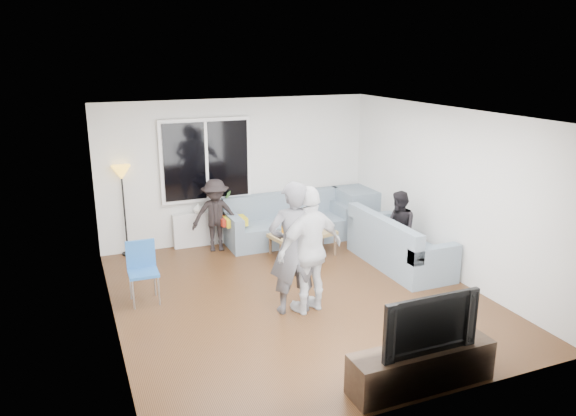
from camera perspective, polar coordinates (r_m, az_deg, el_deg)
name	(u,v)px	position (r m, az deg, el deg)	size (l,w,h in m)	color
floor	(297,297)	(7.98, 0.99, -9.29)	(5.00, 5.50, 0.04)	#56351C
ceiling	(298,112)	(7.26, 1.09, 9.92)	(5.00, 5.50, 0.04)	white
wall_back	(238,170)	(10.04, -5.26, 3.91)	(5.00, 0.04, 2.60)	silver
wall_front	(417,286)	(5.24, 13.26, -7.92)	(5.00, 0.04, 2.60)	silver
wall_left	(106,231)	(6.95, -18.42, -2.32)	(0.04, 5.50, 2.60)	silver
wall_right	(448,192)	(8.79, 16.30, 1.59)	(0.04, 5.50, 2.60)	silver
window_frame	(206,160)	(9.76, -8.53, 4.95)	(1.62, 0.06, 1.47)	white
window_glass	(207,161)	(9.72, -8.47, 4.91)	(1.50, 0.02, 1.35)	black
window_mullion	(207,161)	(9.71, -8.46, 4.90)	(0.05, 0.03, 1.35)	white
radiator	(209,228)	(10.03, -8.19, -2.06)	(1.30, 0.12, 0.62)	silver
potted_plant	(226,200)	(9.94, -6.43, 0.79)	(0.20, 0.16, 0.36)	#386528
vase	(198,208)	(9.84, -9.34, -0.02)	(0.17, 0.17, 0.18)	white
sofa_back_section	(288,219)	(10.06, 0.03, -1.14)	(2.30, 0.85, 0.85)	slate
sofa_right_section	(400,240)	(9.11, 11.57, -3.33)	(0.85, 2.00, 0.85)	slate
sofa_corner	(360,210)	(10.71, 7.53, -0.23)	(0.85, 0.85, 0.85)	slate
cushion_yellow	(235,221)	(9.70, -5.51, -1.36)	(0.38, 0.32, 0.14)	gold
cushion_red	(229,220)	(9.75, -6.12, -1.29)	(0.36, 0.30, 0.13)	maroon
coffee_table	(303,244)	(9.46, 1.53, -3.72)	(1.10, 0.60, 0.40)	#A0854D
pitcher	(297,228)	(9.33, 0.94, -2.14)	(0.17, 0.17, 0.17)	maroon
side_chair	(143,274)	(7.88, -14.82, -6.61)	(0.40, 0.40, 0.86)	#265DA5
floor_lamp	(124,211)	(9.69, -16.65, -0.32)	(0.32, 0.32, 1.56)	gold
player_left	(293,248)	(7.20, 0.49, -4.19)	(0.66, 0.43, 1.80)	#4B4A4F
player_right	(310,250)	(7.25, 2.32, -4.38)	(1.02, 0.42, 1.73)	silver
spectator_right	(399,229)	(9.09, 11.46, -2.10)	(0.60, 0.47, 1.23)	black
spectator_back	(216,215)	(9.62, -7.54, -0.75)	(0.83, 0.48, 1.28)	black
tv_console	(421,367)	(6.10, 13.70, -15.76)	(1.60, 0.40, 0.44)	#34271A
television	(425,320)	(5.84, 14.05, -11.27)	(1.10, 0.14, 0.63)	black
bottle_c	(304,224)	(9.51, 1.71, -1.73)	(0.07, 0.07, 0.19)	black
bottle_a	(283,227)	(9.36, -0.48, -1.98)	(0.07, 0.07, 0.21)	orange
bottle_d	(314,224)	(9.37, 2.68, -1.72)	(0.07, 0.07, 0.28)	#FFA716
bottle_e	(315,221)	(9.63, 2.86, -1.41)	(0.07, 0.07, 0.23)	black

